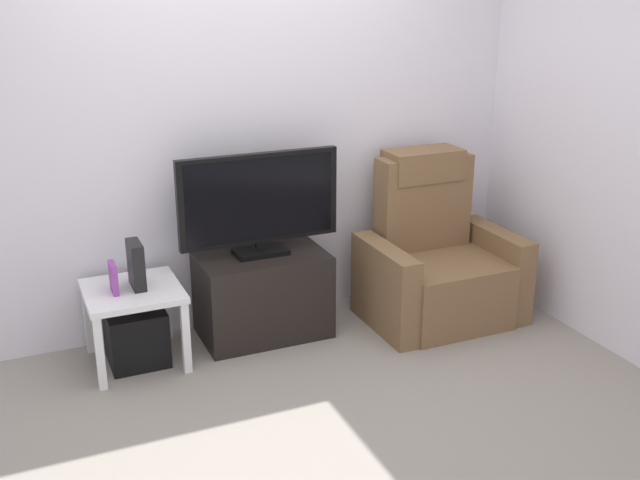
# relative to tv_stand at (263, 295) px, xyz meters

# --- Properties ---
(ground_plane) EXTENTS (6.40, 6.40, 0.00)m
(ground_plane) POSITION_rel_tv_stand_xyz_m (0.00, -0.83, -0.27)
(ground_plane) COLOR gray
(wall_back) EXTENTS (6.40, 0.06, 2.60)m
(wall_back) POSITION_rel_tv_stand_xyz_m (0.00, 0.30, 1.03)
(wall_back) COLOR silver
(wall_back) RESTS_ON ground
(wall_side) EXTENTS (0.06, 4.48, 2.60)m
(wall_side) POSITION_rel_tv_stand_xyz_m (1.88, -0.83, 1.03)
(wall_side) COLOR silver
(wall_side) RESTS_ON ground
(tv_stand) EXTENTS (0.79, 0.48, 0.53)m
(tv_stand) POSITION_rel_tv_stand_xyz_m (0.00, 0.00, 0.00)
(tv_stand) COLOR black
(tv_stand) RESTS_ON ground
(television) EXTENTS (1.00, 0.20, 0.63)m
(television) POSITION_rel_tv_stand_xyz_m (-0.00, 0.02, 0.60)
(television) COLOR black
(television) RESTS_ON tv_stand
(recliner_armchair) EXTENTS (0.98, 0.78, 1.08)m
(recliner_armchair) POSITION_rel_tv_stand_xyz_m (1.15, -0.18, 0.10)
(recliner_armchair) COLOR brown
(recliner_armchair) RESTS_ON ground
(side_table) EXTENTS (0.54, 0.54, 0.47)m
(side_table) POSITION_rel_tv_stand_xyz_m (-0.80, -0.05, 0.12)
(side_table) COLOR white
(side_table) RESTS_ON ground
(subwoofer_box) EXTENTS (0.33, 0.33, 0.33)m
(subwoofer_box) POSITION_rel_tv_stand_xyz_m (-0.80, -0.05, -0.10)
(subwoofer_box) COLOR black
(subwoofer_box) RESTS_ON ground
(book_upright) EXTENTS (0.03, 0.14, 0.18)m
(book_upright) POSITION_rel_tv_stand_xyz_m (-0.90, -0.07, 0.29)
(book_upright) COLOR purple
(book_upright) RESTS_ON side_table
(game_console) EXTENTS (0.07, 0.20, 0.27)m
(game_console) POSITION_rel_tv_stand_xyz_m (-0.77, -0.04, 0.33)
(game_console) COLOR black
(game_console) RESTS_ON side_table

